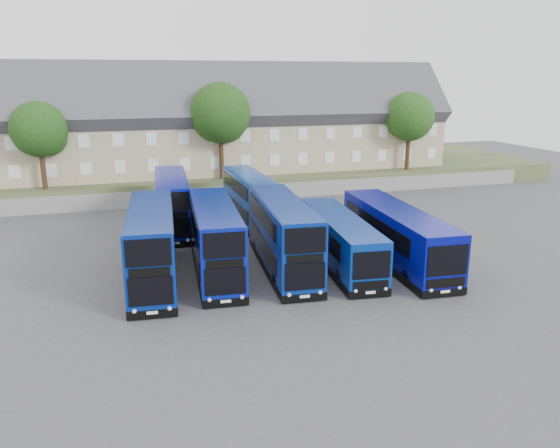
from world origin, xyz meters
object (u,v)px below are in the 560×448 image
Objects in this scene: tree_west at (41,131)px; tree_far at (425,110)px; coach_east_a at (340,242)px; dd_front_mid at (215,241)px; tree_mid at (222,115)px; tree_east at (410,118)px; dd_front_left at (152,247)px.

tree_west is 42.58m from tree_far.
coach_east_a is at bearing -129.00° from tree_far.
tree_west is (-19.22, 21.13, 5.51)m from coach_east_a.
dd_front_mid is 1.19× the size of tree_mid.
tree_east is at bearing 44.68° from dd_front_mid.
dd_front_mid is at bearing -140.34° from tree_east.
tree_far is at bearing 56.91° from coach_east_a.
dd_front_left is 1.02× the size of dd_front_mid.
tree_west reaches higher than coach_east_a.
dd_front_left reaches higher than dd_front_mid.
dd_front_left is 11.61m from coach_east_a.
tree_mid is at bearing 1.79° from tree_west.
tree_mid is at bearing -165.96° from tree_far.
tree_far is at bearing 9.46° from tree_west.
tree_east reaches higher than dd_front_mid.
tree_west is at bearing -180.00° from tree_east.
coach_east_a is 22.82m from tree_mid.
tree_east is 0.94× the size of tree_far.
tree_far reaches higher than dd_front_mid.
tree_west reaches higher than dd_front_left.
coach_east_a is 1.43× the size of tree_east.
tree_east is 9.23m from tree_far.
tree_mid is (4.63, 20.92, 5.97)m from dd_front_mid.
dd_front_mid is 23.89m from tree_west.
tree_east is (20.00, -0.50, -0.68)m from tree_mid.
tree_east is at bearing 41.25° from dd_front_left.
tree_east is at bearing 57.46° from coach_east_a.
tree_mid is 1.12× the size of tree_east.
dd_front_mid is 41.49m from tree_far.
tree_mid reaches higher than tree_east.
tree_west is at bearing 115.50° from dd_front_left.
coach_east_a is at bearing 2.80° from dd_front_left.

